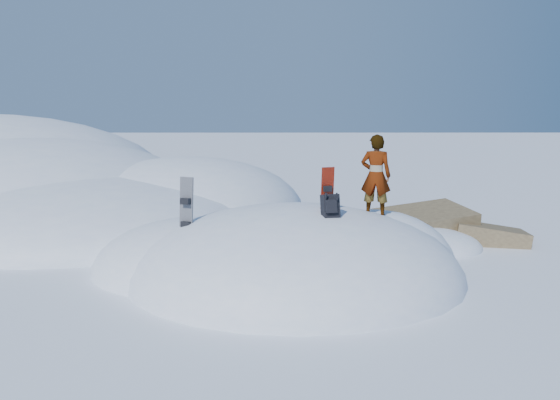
{
  "coord_description": "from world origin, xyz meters",
  "views": [
    {
      "loc": [
        -0.35,
        -10.98,
        3.56
      ],
      "look_at": [
        -0.31,
        0.3,
        1.58
      ],
      "focal_mm": 35.0,
      "sensor_mm": 36.0,
      "label": 1
    }
  ],
  "objects_px": {
    "snowboard_dark": "(186,215)",
    "backpack": "(330,206)",
    "person": "(376,176)",
    "snowboard_red": "(327,201)"
  },
  "relations": [
    {
      "from": "snowboard_red",
      "to": "backpack",
      "type": "xyz_separation_m",
      "value": [
        0.02,
        -0.49,
        -0.0
      ]
    },
    {
      "from": "backpack",
      "to": "person",
      "type": "height_order",
      "value": "person"
    },
    {
      "from": "snowboard_red",
      "to": "snowboard_dark",
      "type": "distance_m",
      "value": 2.88
    },
    {
      "from": "backpack",
      "to": "person",
      "type": "relative_size",
      "value": 0.31
    },
    {
      "from": "snowboard_dark",
      "to": "person",
      "type": "distance_m",
      "value": 4.04
    },
    {
      "from": "backpack",
      "to": "person",
      "type": "distance_m",
      "value": 1.55
    },
    {
      "from": "snowboard_dark",
      "to": "backpack",
      "type": "bearing_deg",
      "value": 12.13
    },
    {
      "from": "snowboard_dark",
      "to": "person",
      "type": "height_order",
      "value": "person"
    },
    {
      "from": "snowboard_red",
      "to": "backpack",
      "type": "height_order",
      "value": "snowboard_red"
    },
    {
      "from": "snowboard_dark",
      "to": "person",
      "type": "xyz_separation_m",
      "value": [
        3.94,
        0.53,
        0.74
      ]
    }
  ]
}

